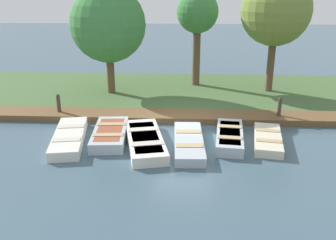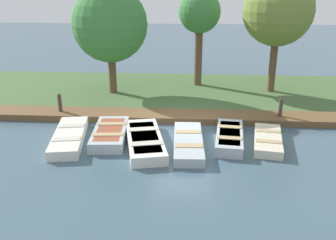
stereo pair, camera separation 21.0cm
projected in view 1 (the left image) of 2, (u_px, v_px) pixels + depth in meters
ground_plane at (183, 129)px, 15.33m from camera, size 80.00×80.00×0.00m
shore_bank at (184, 93)px, 19.98m from camera, size 8.00×24.00×0.16m
dock_walkway at (183, 116)px, 16.33m from camera, size 1.33×18.70×0.27m
rowboat_0 at (69, 137)px, 14.01m from camera, size 3.57×1.63×0.39m
rowboat_1 at (110, 134)px, 14.27m from camera, size 2.98×1.44×0.42m
rowboat_2 at (145, 141)px, 13.69m from camera, size 3.75×1.98×0.40m
rowboat_3 at (189, 142)px, 13.59m from camera, size 3.39×1.15×0.36m
rowboat_4 at (230, 137)px, 14.01m from camera, size 2.98×1.26×0.42m
rowboat_5 at (268, 139)px, 13.88m from camera, size 2.79×1.38×0.34m
mooring_post_near at (59, 106)px, 16.40m from camera, size 0.17×0.17×1.08m
mooring_post_far at (279, 109)px, 15.95m from camera, size 0.17×0.17×1.08m
park_tree_far_left at (108, 25)px, 18.55m from camera, size 3.78×3.78×5.56m
park_tree_left at (197, 14)px, 19.93m from camera, size 2.24×2.24×5.26m
park_tree_center at (276, 11)px, 18.66m from camera, size 3.52×3.52×6.07m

